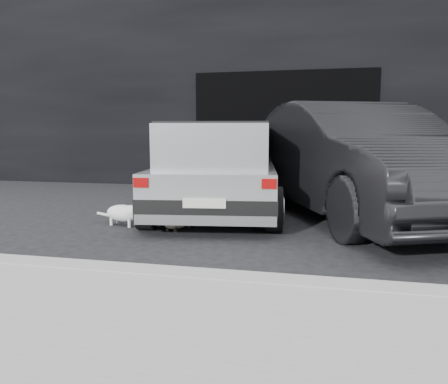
% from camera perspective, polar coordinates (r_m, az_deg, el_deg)
% --- Properties ---
extents(ground, '(80.00, 80.00, 0.00)m').
position_cam_1_polar(ground, '(6.28, -4.96, -3.68)').
color(ground, black).
rests_on(ground, ground).
extents(building_facade, '(34.00, 4.00, 5.00)m').
position_cam_1_polar(building_facade, '(11.96, 8.72, 13.63)').
color(building_facade, black).
rests_on(building_facade, ground).
extents(garage_opening, '(4.00, 0.10, 2.60)m').
position_cam_1_polar(garage_opening, '(9.89, 7.73, 7.97)').
color(garage_opening, black).
rests_on(garage_opening, ground).
extents(curb, '(18.00, 0.25, 0.12)m').
position_cam_1_polar(curb, '(3.58, -2.31, -11.42)').
color(curb, gray).
rests_on(curb, ground).
extents(sidewalk, '(18.00, 2.20, 0.11)m').
position_cam_1_polar(sidewalk, '(2.53, -9.86, -20.04)').
color(sidewalk, gray).
rests_on(sidewalk, ground).
extents(silver_hatchback, '(2.27, 3.95, 1.38)m').
position_cam_1_polar(silver_hatchback, '(6.71, -0.69, 3.59)').
color(silver_hatchback, '#B5B8BA').
rests_on(silver_hatchback, ground).
extents(second_car, '(3.66, 5.44, 1.70)m').
position_cam_1_polar(second_car, '(6.67, 16.60, 4.05)').
color(second_car, black).
rests_on(second_car, ground).
extents(cat_siamese, '(0.39, 0.75, 0.26)m').
position_cam_1_polar(cat_siamese, '(5.64, -6.29, -3.75)').
color(cat_siamese, beige).
rests_on(cat_siamese, ground).
extents(cat_white, '(0.77, 0.39, 0.36)m').
position_cam_1_polar(cat_white, '(6.00, -12.77, -2.65)').
color(cat_white, silver).
rests_on(cat_white, ground).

